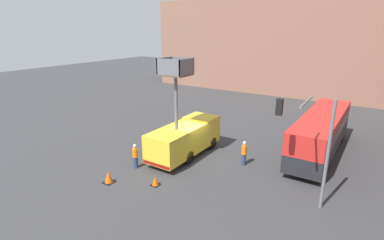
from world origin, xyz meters
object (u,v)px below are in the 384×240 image
(traffic_light_pole, at_px, (310,135))
(traffic_cone_mid_road, at_px, (155,181))
(road_worker_near_truck, at_px, (135,156))
(utility_truck, at_px, (185,136))
(city_bus, at_px, (321,131))
(road_worker_directing, at_px, (244,153))
(traffic_cone_near_truck, at_px, (109,177))

(traffic_light_pole, height_order, traffic_cone_mid_road, traffic_light_pole)
(road_worker_near_truck, bearing_deg, utility_truck, 45.95)
(city_bus, relative_size, traffic_light_pole, 1.88)
(utility_truck, height_order, road_worker_directing, utility_truck)
(city_bus, bearing_deg, traffic_light_pole, 166.13)
(traffic_light_pole, bearing_deg, utility_truck, 169.16)
(utility_truck, relative_size, traffic_light_pole, 1.23)
(city_bus, distance_m, traffic_light_pole, 8.07)
(city_bus, distance_m, road_worker_near_truck, 13.96)
(traffic_light_pole, distance_m, road_worker_directing, 6.26)
(utility_truck, bearing_deg, road_worker_near_truck, -115.45)
(road_worker_near_truck, relative_size, traffic_cone_mid_road, 2.89)
(traffic_light_pole, xyz_separation_m, traffic_cone_mid_road, (-8.08, -2.97, -3.75))
(road_worker_near_truck, distance_m, traffic_cone_mid_road, 3.00)
(road_worker_directing, bearing_deg, traffic_cone_near_truck, 114.76)
(traffic_light_pole, distance_m, road_worker_near_truck, 11.39)
(utility_truck, height_order, traffic_cone_near_truck, utility_truck)
(traffic_light_pole, height_order, road_worker_directing, traffic_light_pole)
(utility_truck, bearing_deg, traffic_light_pole, -10.84)
(city_bus, height_order, road_worker_near_truck, city_bus)
(road_worker_near_truck, bearing_deg, traffic_cone_near_truck, -107.91)
(traffic_cone_near_truck, bearing_deg, city_bus, 50.07)
(city_bus, bearing_deg, road_worker_directing, 122.64)
(traffic_light_pole, relative_size, road_worker_near_truck, 3.44)
(road_worker_near_truck, bearing_deg, traffic_light_pole, -9.01)
(road_worker_directing, relative_size, traffic_cone_near_truck, 2.33)
(road_worker_directing, bearing_deg, road_worker_near_truck, 102.18)
(road_worker_directing, bearing_deg, city_bus, -62.86)
(city_bus, height_order, traffic_light_pole, traffic_light_pole)
(utility_truck, height_order, city_bus, utility_truck)
(city_bus, relative_size, traffic_cone_near_truck, 14.82)
(city_bus, distance_m, traffic_cone_near_truck, 15.79)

